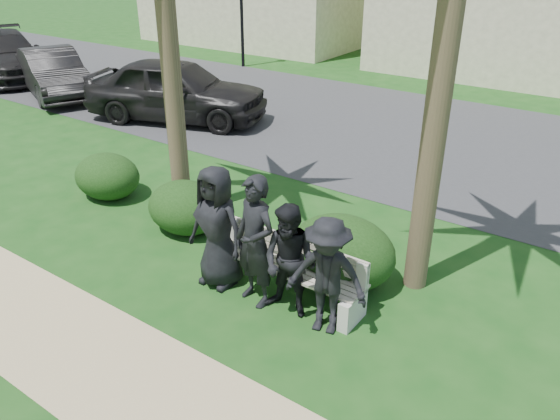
# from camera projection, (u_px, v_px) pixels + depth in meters

# --- Properties ---
(ground) EXTENTS (160.00, 160.00, 0.00)m
(ground) POSITION_uv_depth(u_px,v_px,m) (210.00, 292.00, 7.67)
(ground) COLOR #154313
(ground) RESTS_ON ground
(footpath) EXTENTS (30.00, 1.60, 0.01)m
(footpath) POSITION_uv_depth(u_px,v_px,m) (106.00, 366.00, 6.35)
(footpath) COLOR tan
(footpath) RESTS_ON ground
(asphalt_street) EXTENTS (160.00, 8.00, 0.01)m
(asphalt_street) POSITION_uv_depth(u_px,v_px,m) (426.00, 139.00, 13.51)
(asphalt_street) COLOR #2D2D30
(asphalt_street) RESTS_ON ground
(park_bench) EXTENTS (2.27, 0.53, 0.79)m
(park_bench) POSITION_uv_depth(u_px,v_px,m) (287.00, 272.00, 7.49)
(park_bench) COLOR #AEA592
(park_bench) RESTS_ON ground
(man_a) EXTENTS (0.88, 0.57, 1.79)m
(man_a) POSITION_uv_depth(u_px,v_px,m) (217.00, 227.00, 7.52)
(man_a) COLOR black
(man_a) RESTS_ON ground
(man_b) EXTENTS (0.75, 0.57, 1.84)m
(man_b) POSITION_uv_depth(u_px,v_px,m) (255.00, 242.00, 7.10)
(man_b) COLOR black
(man_b) RESTS_ON ground
(man_c) EXTENTS (0.80, 0.64, 1.56)m
(man_c) POSITION_uv_depth(u_px,v_px,m) (290.00, 262.00, 6.93)
(man_c) COLOR black
(man_c) RESTS_ON ground
(man_d) EXTENTS (1.13, 0.81, 1.58)m
(man_d) POSITION_uv_depth(u_px,v_px,m) (327.00, 277.00, 6.61)
(man_d) COLOR black
(man_d) RESTS_ON ground
(hedge_a) EXTENTS (1.33, 1.10, 0.87)m
(hedge_a) POSITION_uv_depth(u_px,v_px,m) (107.00, 175.00, 10.35)
(hedge_a) COLOR black
(hedge_a) RESTS_ON ground
(hedge_b) EXTENTS (1.35, 1.11, 0.88)m
(hedge_b) POSITION_uv_depth(u_px,v_px,m) (185.00, 206.00, 9.14)
(hedge_b) COLOR black
(hedge_b) RESTS_ON ground
(hedge_c) EXTENTS (1.07, 0.89, 0.70)m
(hedge_c) POSITION_uv_depth(u_px,v_px,m) (196.00, 210.00, 9.21)
(hedge_c) COLOR black
(hedge_c) RESTS_ON ground
(hedge_d) EXTENTS (1.57, 1.29, 1.02)m
(hedge_d) POSITION_uv_depth(u_px,v_px,m) (342.00, 250.00, 7.72)
(hedge_d) COLOR black
(hedge_d) RESTS_ON ground
(hedge_e) EXTENTS (1.05, 0.87, 0.68)m
(hedge_e) POSITION_uv_depth(u_px,v_px,m) (333.00, 255.00, 7.91)
(hedge_e) COLOR black
(hedge_e) RESTS_ON ground
(car_a) EXTENTS (5.22, 3.46, 1.65)m
(car_a) POSITION_uv_depth(u_px,v_px,m) (176.00, 90.00, 14.54)
(car_a) COLOR black
(car_a) RESTS_ON ground
(car_b) EXTENTS (4.53, 3.04, 1.41)m
(car_b) POSITION_uv_depth(u_px,v_px,m) (53.00, 73.00, 16.87)
(car_b) COLOR black
(car_b) RESTS_ON ground
(car_c) EXTENTS (5.68, 4.08, 1.53)m
(car_c) POSITION_uv_depth(u_px,v_px,m) (6.00, 55.00, 19.11)
(car_c) COLOR black
(car_c) RESTS_ON ground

